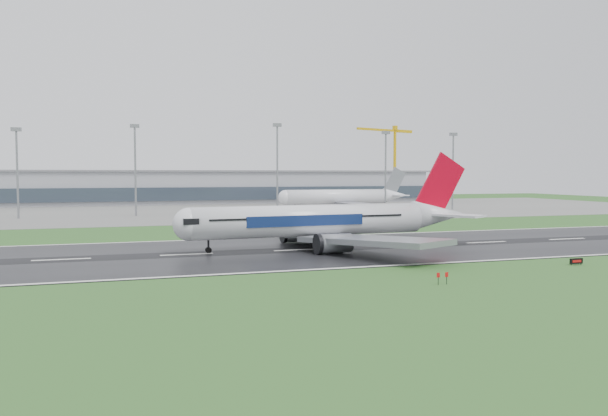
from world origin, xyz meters
name	(u,v)px	position (x,y,z in m)	size (l,w,h in m)	color
ground	(298,250)	(0.00, 0.00, 0.00)	(520.00, 520.00, 0.00)	#26541E
runway	(298,250)	(0.00, 0.00, 0.05)	(400.00, 45.00, 0.10)	black
apron	(203,210)	(0.00, 125.00, 0.04)	(400.00, 130.00, 0.08)	slate
terminal	(185,188)	(0.00, 185.00, 7.50)	(240.00, 36.00, 15.00)	gray
main_airliner	(331,201)	(7.17, 2.19, 8.81)	(58.98, 56.17, 17.41)	silver
parked_airliner	(342,189)	(52.82, 113.49, 8.12)	(54.88, 51.10, 16.09)	white
tower_crane	(395,162)	(118.60, 200.00, 20.72)	(41.74, 2.28, 41.45)	#D5A10A
runway_sign	(576,262)	(35.52, -29.35, 0.52)	(2.30, 0.26, 1.04)	black
floodmast_1	(17,175)	(-60.88, 100.00, 13.61)	(0.64, 0.64, 27.21)	gray
floodmast_2	(135,172)	(-25.48, 100.00, 14.57)	(0.64, 0.64, 29.14)	gray
floodmast_3	(277,170)	(22.98, 100.00, 15.34)	(0.64, 0.64, 30.68)	gray
floodmast_4	(386,173)	(65.16, 100.00, 14.47)	(0.64, 0.64, 28.93)	gray
floodmast_5	(453,173)	(94.11, 100.00, 14.44)	(0.64, 0.64, 28.88)	gray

